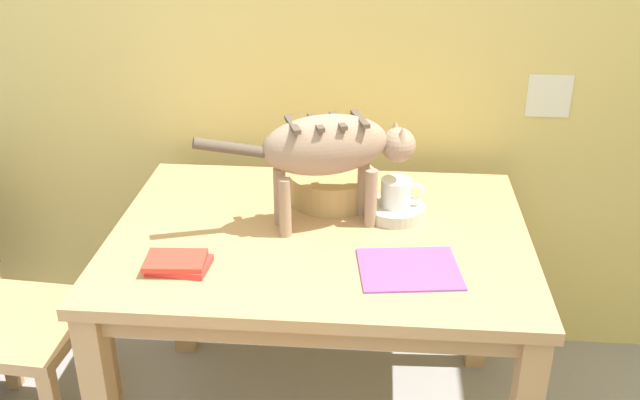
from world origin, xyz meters
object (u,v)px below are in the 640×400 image
saucer_bowl (395,211)px  wicker_basket (332,185)px  book_stack (178,263)px  coffee_mug (397,192)px  wooden_chair_near (3,316)px  cat (331,149)px  dining_table (320,258)px  magazine (409,269)px

saucer_bowl → wicker_basket: 0.22m
book_stack → wicker_basket: (0.38, 0.45, 0.03)m
saucer_bowl → book_stack: (-0.58, -0.35, -0.00)m
book_stack → wicker_basket: wicker_basket is taller
coffee_mug → wooden_chair_near: 1.28m
saucer_bowl → cat: bearing=-161.3°
book_stack → wicker_basket: size_ratio=0.63×
dining_table → wooden_chair_near: 1.01m
cat → wicker_basket: cat is taller
dining_table → coffee_mug: size_ratio=9.17×
wicker_basket → cat: bearing=-87.6°
wooden_chair_near → wicker_basket: bearing=109.6°
book_stack → coffee_mug: bearing=31.4°
dining_table → cat: cat is taller
book_stack → wooden_chair_near: 0.73m
cat → saucer_bowl: cat is taller
dining_table → cat: bearing=59.7°
dining_table → magazine: 0.33m
magazine → book_stack: bearing=176.7°
wooden_chair_near → book_stack: bearing=78.6°
cat → wicker_basket: bearing=163.7°
cat → book_stack: size_ratio=3.55×
magazine → dining_table: bearing=134.7°
dining_table → saucer_bowl: size_ratio=6.68×
magazine → wooden_chair_near: bearing=166.7°
coffee_mug → book_stack: bearing=-148.6°
cat → coffee_mug: bearing=89.7°
coffee_mug → wooden_chair_near: size_ratio=0.14×
saucer_bowl → coffee_mug: size_ratio=1.37×
coffee_mug → magazine: bearing=-84.1°
wicker_basket → wooden_chair_near: size_ratio=0.30×
book_stack → wicker_basket: bearing=50.1°
dining_table → wooden_chair_near: (-0.99, -0.07, -0.22)m
dining_table → book_stack: size_ratio=6.99×
coffee_mug → wooden_chair_near: (-1.21, -0.18, -0.39)m
cat → coffee_mug: (0.19, 0.06, -0.16)m
dining_table → saucer_bowl: saucer_bowl is taller
saucer_bowl → magazine: size_ratio=0.69×
cat → book_stack: bearing=-71.9°
book_stack → wooden_chair_near: bearing=164.6°
dining_table → cat: (0.03, 0.05, 0.33)m
cat → dining_table: bearing=-49.0°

